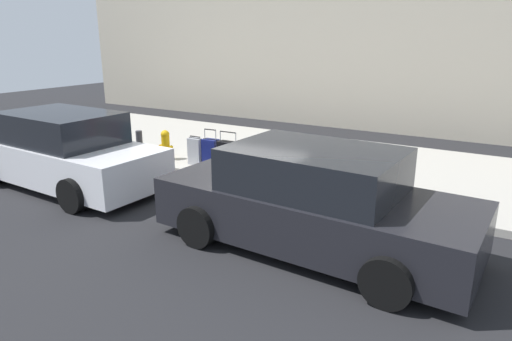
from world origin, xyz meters
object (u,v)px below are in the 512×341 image
Objects in this scene: bollard_post at (140,144)px; suitcase_silver_1 at (346,178)px; parked_car_charcoal_0 at (313,202)px; suitcase_olive_3 at (300,168)px; suitcase_navy_0 at (372,178)px; suitcase_silver_8 at (196,151)px; suitcase_teal_5 at (252,158)px; parked_car_white_1 at (64,152)px; suitcase_red_2 at (323,168)px; fire_hydrant at (166,144)px; suitcase_black_6 at (228,157)px; suitcase_navy_7 at (211,153)px; suitcase_maroon_4 at (276,162)px.

suitcase_silver_1 is at bearing -178.48° from bollard_post.
suitcase_olive_3 is at bearing -60.51° from parked_car_charcoal_0.
parked_car_charcoal_0 is at bearing 85.26° from suitcase_navy_0.
suitcase_silver_8 is at bearing -174.24° from bollard_post.
suitcase_teal_5 is (2.66, -0.07, -0.00)m from suitcase_navy_0.
parked_car_white_1 reaches higher than suitcase_navy_0.
suitcase_red_2 is 1.22× the size of bollard_post.
fire_hydrant reaches higher than suitcase_silver_8.
suitcase_navy_0 is 4.23m from suitcase_silver_8.
suitcase_navy_7 is at bearing -5.76° from suitcase_black_6.
parked_car_charcoal_0 is 5.64m from parked_car_white_1.
suitcase_navy_7 is (2.25, 0.03, 0.01)m from suitcase_olive_3.
suitcase_teal_5 is 1.11m from suitcase_navy_7.
suitcase_navy_7 is 1.37× the size of bollard_post.
suitcase_olive_3 is 1.73m from suitcase_black_6.
suitcase_teal_5 is 0.86× the size of suitcase_navy_7.
bollard_post is (2.11, 0.13, -0.00)m from suitcase_navy_7.
bollard_post is (2.63, 0.08, -0.01)m from suitcase_black_6.
parked_car_white_1 is (3.17, 2.33, 0.23)m from suitcase_teal_5.
fire_hydrant is at bearing -2.20° from suitcase_black_6.
parked_car_charcoal_0 is at bearing 143.52° from suitcase_black_6.
suitcase_olive_3 is (0.48, 0.03, -0.05)m from suitcase_red_2.
suitcase_navy_7 is at bearing 0.22° from suitcase_silver_1.
fire_hydrant is 1.10× the size of bollard_post.
suitcase_navy_0 is at bearing -179.89° from suitcase_black_6.
suitcase_teal_5 reaches higher than suitcase_olive_3.
parked_car_charcoal_0 is (-2.47, 2.33, 0.22)m from suitcase_teal_5.
suitcase_red_2 reaches higher than suitcase_navy_0.
suitcase_navy_7 reaches higher than suitcase_silver_8.
suitcase_teal_5 is at bearing -0.66° from suitcase_maroon_4.
suitcase_silver_8 is at bearing -124.29° from parked_car_white_1.
suitcase_silver_8 is 0.15× the size of parked_car_white_1.
suitcase_olive_3 is 1.14m from suitcase_teal_5.
suitcase_navy_7 is (3.76, -0.05, -0.03)m from suitcase_navy_0.
suitcase_navy_0 is 1.20× the size of bollard_post.
fire_hydrant is at bearing 0.98° from suitcase_silver_8.
parked_car_white_1 is (5.83, 2.26, 0.23)m from suitcase_navy_0.
suitcase_silver_1 is 3.24m from suitcase_navy_7.
suitcase_navy_7 is at bearing 0.58° from suitcase_maroon_4.
suitcase_teal_5 reaches higher than bollard_post.
bollard_post is at bearing 3.52° from suitcase_navy_7.
suitcase_maroon_4 is 1.50× the size of bollard_post.
suitcase_silver_1 is 1.20× the size of bollard_post.
suitcase_navy_7 is (1.11, 0.02, -0.03)m from suitcase_teal_5.
suitcase_navy_7 is 0.47m from suitcase_silver_8.
suitcase_maroon_4 is 1.08× the size of suitcase_black_6.
suitcase_maroon_4 is 2.99m from parked_car_charcoal_0.
suitcase_maroon_4 reaches higher than suitcase_silver_8.
suitcase_red_2 reaches higher than suitcase_silver_8.
suitcase_olive_3 is 4.36m from bollard_post.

